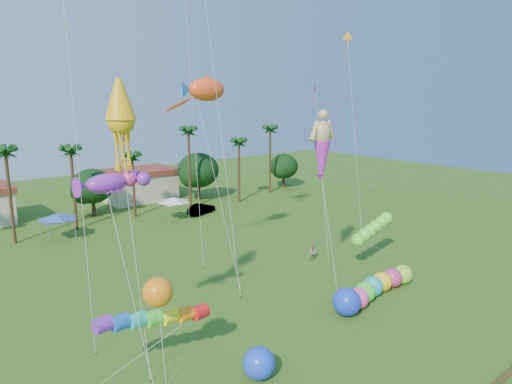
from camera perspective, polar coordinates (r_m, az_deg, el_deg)
ground at (r=29.43m, az=13.49°, el=-20.65°), size 160.00×160.00×0.00m
tree_line at (r=64.07m, az=-17.36°, el=1.06°), size 69.46×8.91×11.00m
buildings_row at (r=67.99m, az=-24.39°, el=-0.82°), size 35.00×7.00×4.00m
tent_row at (r=54.22m, az=-23.42°, el=-2.93°), size 31.00×4.00×0.60m
car_b at (r=62.44m, az=-6.83°, el=-2.09°), size 4.59×2.80×1.43m
spectator_b at (r=44.95m, az=7.15°, el=-7.49°), size 1.03×0.95×1.70m
caterpillar_inflatable at (r=37.67m, az=14.26°, el=-11.65°), size 10.21×2.77×2.07m
blue_ball at (r=27.45m, az=0.36°, el=-20.61°), size 1.85×1.85×1.85m
rainbow_tube at (r=27.44m, az=-9.96°, el=-15.52°), size 9.88×1.30×3.57m
green_worm at (r=42.79m, az=12.64°, el=-5.87°), size 9.55×2.82×3.59m
orange_ball_kite at (r=25.42m, az=-12.17°, el=-12.17°), size 2.02×2.02×6.25m
merman_kite at (r=37.80m, az=8.24°, el=5.21°), size 2.72×4.52×14.13m
fish_kite at (r=39.93m, az=-6.15°, el=12.60°), size 5.46×7.17×17.33m
squid_kite at (r=26.49m, az=-16.53°, el=8.46°), size 1.79×3.98×16.75m
lobster_kite at (r=26.40m, az=-18.17°, el=1.01°), size 4.63×6.40×11.76m
delta_kite_red at (r=43.59m, az=7.42°, el=12.22°), size 1.30×3.50×16.92m
delta_kite_yellow at (r=50.60m, az=11.42°, el=18.05°), size 1.80×4.58×22.33m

